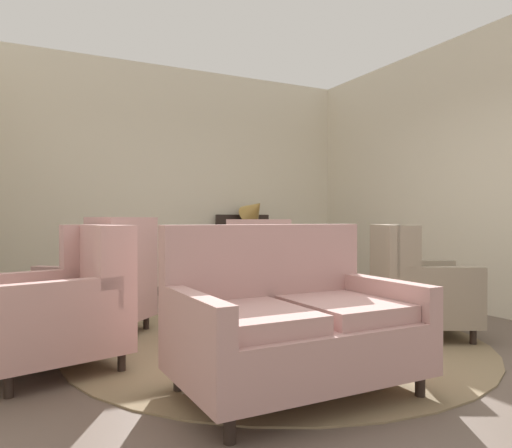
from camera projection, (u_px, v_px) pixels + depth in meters
ground at (295, 349)px, 3.90m from camera, size 9.16×9.16×0.00m
wall_back at (174, 181)px, 6.80m from camera, size 5.46×0.08×3.19m
wall_right at (437, 176)px, 5.96m from camera, size 0.08×4.58×3.19m
baseboard_back at (175, 290)px, 6.77m from camera, size 5.30×0.03×0.12m
area_rug at (277, 340)px, 4.17m from camera, size 3.52×3.52×0.01m
coffee_table at (258, 289)px, 4.21m from camera, size 0.97×0.97×0.53m
porcelain_vase at (255, 262)px, 4.16m from camera, size 0.19×0.19×0.33m
settee at (292, 324)px, 2.93m from camera, size 1.45×0.93×1.02m
armchair_near_sideboard at (415, 288)px, 4.32m from camera, size 1.05×1.03×1.01m
armchair_beside_settee at (259, 271)px, 5.72m from camera, size 1.06×1.12×1.05m
armchair_back_corner at (64, 309)px, 3.36m from camera, size 1.04×0.97×1.01m
armchair_foreground_right at (105, 286)px, 4.35m from camera, size 1.11×1.11×1.07m
side_table at (282, 271)px, 5.69m from camera, size 0.52×0.52×0.74m
sideboard at (247, 256)px, 7.01m from camera, size 0.86×0.37×1.12m
gramophone at (253, 212)px, 6.94m from camera, size 0.45×0.52×0.52m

